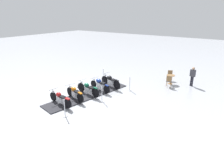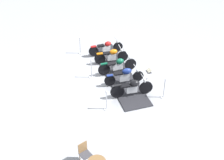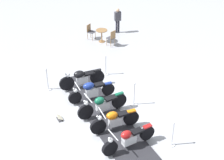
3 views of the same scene
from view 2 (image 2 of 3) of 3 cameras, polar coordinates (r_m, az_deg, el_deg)
ground_plane at (r=17.06m, az=1.05°, el=1.40°), size 80.00×80.00×0.00m
display_platform at (r=17.05m, az=1.05°, el=1.48°), size 6.93×2.69×0.06m
motorcycle_black at (r=14.99m, az=3.97°, el=-1.39°), size 0.82×2.18×1.04m
motorcycle_navy at (r=15.88m, az=2.52°, el=0.87°), size 0.81×2.17×0.90m
motorcycle_forest at (r=16.79m, az=1.17°, el=2.92°), size 0.74×2.29×1.01m
motorcycle_copper at (r=17.72m, az=-0.03°, el=4.72°), size 0.84×2.03×0.96m
motorcycle_maroon at (r=18.70m, az=-1.09°, el=6.30°), size 0.68×2.25×0.90m
stanchion_right_front at (r=15.19m, az=9.99°, el=-2.12°), size 0.31×0.31×1.15m
stanchion_left_front at (r=14.26m, az=-1.07°, el=-4.46°), size 0.31×0.31×1.08m
stanchion_left_rear at (r=18.91m, az=-6.14°, el=6.24°), size 0.28×0.28×1.11m
stanchion_left_mid at (r=16.52m, az=-3.95°, el=1.54°), size 0.35×0.35×1.15m
info_placard at (r=17.24m, az=7.15°, el=1.71°), size 0.41×0.27×0.19m
cafe_chair_across_table at (r=11.84m, az=-5.34°, el=-13.67°), size 0.46×0.46×0.97m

